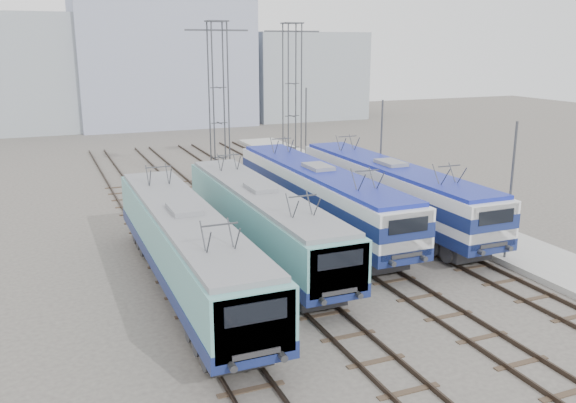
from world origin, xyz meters
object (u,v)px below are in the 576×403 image
(locomotive_far_right, at_px, (391,188))
(catenary_tower_west, at_px, (219,100))
(catenary_tower_east, at_px, (292,95))
(mast_mid, at_px, (381,154))
(locomotive_far_left, at_px, (187,245))
(locomotive_center_left, at_px, (262,217))
(locomotive_center_right, at_px, (319,193))
(mast_front, at_px, (510,194))
(mast_rear, at_px, (306,130))

(locomotive_far_right, height_order, catenary_tower_west, catenary_tower_west)
(catenary_tower_east, xyz_separation_m, mast_mid, (2.10, -10.00, -3.14))
(locomotive_far_left, height_order, locomotive_far_right, locomotive_far_right)
(locomotive_center_left, xyz_separation_m, locomotive_center_right, (4.50, 2.85, 0.17))
(catenary_tower_east, bearing_deg, catenary_tower_west, -162.90)
(catenary_tower_west, relative_size, mast_front, 1.71)
(locomotive_far_right, bearing_deg, mast_rear, 83.56)
(locomotive_far_left, height_order, catenary_tower_west, catenary_tower_west)
(mast_mid, bearing_deg, locomotive_center_left, -147.85)
(locomotive_center_right, relative_size, locomotive_far_right, 1.01)
(mast_front, relative_size, mast_rear, 1.00)
(catenary_tower_east, bearing_deg, mast_front, -84.55)
(locomotive_center_left, relative_size, locomotive_center_right, 0.95)
(locomotive_far_right, bearing_deg, mast_front, -76.35)
(locomotive_far_right, xyz_separation_m, catenary_tower_east, (-0.25, 14.38, 4.34))
(locomotive_center_left, xyz_separation_m, catenary_tower_east, (8.75, 16.82, 4.48))
(mast_mid, relative_size, mast_rear, 1.00)
(locomotive_center_left, relative_size, mast_rear, 2.46)
(locomotive_far_left, relative_size, locomotive_center_left, 1.04)
(locomotive_far_right, relative_size, mast_mid, 2.57)
(locomotive_far_left, bearing_deg, catenary_tower_west, 69.23)
(mast_mid, bearing_deg, locomotive_far_left, -147.44)
(locomotive_center_right, xyz_separation_m, catenary_tower_east, (4.25, 13.97, 4.32))
(mast_mid, xyz_separation_m, mast_rear, (0.00, 12.00, 0.00))
(locomotive_far_right, bearing_deg, locomotive_far_left, -158.14)
(locomotive_center_right, relative_size, catenary_tower_east, 1.52)
(locomotive_center_right, relative_size, catenary_tower_west, 1.52)
(mast_front, height_order, mast_mid, same)
(locomotive_far_left, bearing_deg, locomotive_center_left, 33.52)
(locomotive_far_right, bearing_deg, catenary_tower_west, 118.59)
(locomotive_far_right, bearing_deg, mast_mid, 67.12)
(locomotive_far_left, bearing_deg, locomotive_center_right, 32.92)
(locomotive_center_right, distance_m, catenary_tower_east, 15.23)
(locomotive_far_left, distance_m, mast_front, 15.56)
(catenary_tower_west, relative_size, mast_rear, 1.71)
(catenary_tower_west, xyz_separation_m, mast_rear, (8.60, 4.00, -3.14))
(locomotive_far_right, height_order, mast_rear, mast_rear)
(locomotive_far_left, xyz_separation_m, catenary_tower_west, (6.75, 17.80, 4.41))
(locomotive_center_left, relative_size, locomotive_far_right, 0.96)
(catenary_tower_east, bearing_deg, locomotive_center_left, -117.48)
(locomotive_far_left, height_order, catenary_tower_east, catenary_tower_east)
(locomotive_far_right, distance_m, mast_mid, 4.91)
(catenary_tower_west, bearing_deg, mast_mid, -42.93)
(mast_front, bearing_deg, catenary_tower_west, 113.27)
(locomotive_center_left, relative_size, catenary_tower_east, 1.44)
(catenary_tower_east, distance_m, mast_front, 22.32)
(locomotive_center_right, distance_m, locomotive_far_right, 4.52)
(locomotive_center_left, bearing_deg, locomotive_center_right, 32.31)
(locomotive_center_left, distance_m, catenary_tower_east, 19.48)
(locomotive_far_left, xyz_separation_m, locomotive_far_right, (13.50, 5.42, 0.07))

